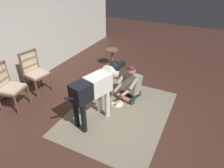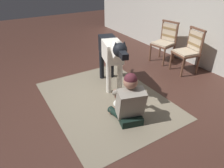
{
  "view_description": "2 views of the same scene",
  "coord_description": "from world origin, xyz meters",
  "views": [
    {
      "loc": [
        -2.91,
        -1.23,
        2.68
      ],
      "look_at": [
        0.19,
        0.3,
        0.61
      ],
      "focal_mm": 32.23,
      "sensor_mm": 36.0,
      "label": 1
    },
    {
      "loc": [
        2.81,
        -1.42,
        2.09
      ],
      "look_at": [
        0.3,
        0.12,
        0.4
      ],
      "focal_mm": 32.65,
      "sensor_mm": 36.0,
      "label": 2
    }
  ],
  "objects": [
    {
      "name": "ground_plane",
      "position": [
        0.0,
        0.0,
        0.0
      ],
      "size": [
        15.75,
        15.75,
        0.0
      ],
      "primitive_type": "plane",
      "color": "#41261E"
    },
    {
      "name": "back_wall",
      "position": [
        0.0,
        2.79,
        1.3
      ],
      "size": [
        9.1,
        0.1,
        2.6
      ],
      "primitive_type": "cube",
      "color": "beige",
      "rests_on": "ground"
    },
    {
      "name": "area_rug",
      "position": [
        0.13,
        0.1,
        0.0
      ],
      "size": [
        2.5,
        1.92,
        0.01
      ],
      "primitive_type": "cube",
      "color": "#796E5A",
      "rests_on": "ground"
    },
    {
      "name": "dining_chair_left_of_pair",
      "position": [
        -0.69,
        2.28,
        0.54
      ],
      "size": [
        0.54,
        0.54,
        0.98
      ],
      "color": "brown",
      "rests_on": "ground"
    },
    {
      "name": "dining_chair_right_of_pair",
      "position": [
        0.06,
        2.28,
        0.54
      ],
      "size": [
        0.53,
        0.53,
        0.98
      ],
      "color": "brown",
      "rests_on": "ground"
    },
    {
      "name": "person_sitting_on_floor",
      "position": [
        0.78,
        0.13,
        0.33
      ],
      "size": [
        0.72,
        0.59,
        0.81
      ],
      "color": "black",
      "rests_on": "ground"
    },
    {
      "name": "large_dog",
      "position": [
        -0.21,
        0.43,
        0.73
      ],
      "size": [
        1.44,
        0.57,
        1.1
      ],
      "color": "white",
      "rests_on": "ground"
    },
    {
      "name": "hot_dog_on_plate",
      "position": [
        0.38,
        0.26,
        0.02
      ],
      "size": [
        0.26,
        0.26,
        0.06
      ],
      "color": "white",
      "rests_on": "ground"
    }
  ]
}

